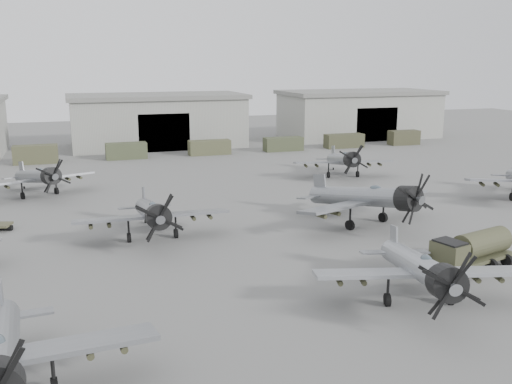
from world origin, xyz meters
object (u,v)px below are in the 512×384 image
aircraft_near_1 (422,269)px  aircraft_mid_2 (369,198)px  fuel_tanker (473,248)px  aircraft_far_0 (39,177)px  aircraft_far_1 (344,160)px  aircraft_mid_1 (152,213)px  aircraft_near_0 (0,355)px

aircraft_near_1 → aircraft_mid_2: bearing=86.4°
fuel_tanker → aircraft_far_0: bearing=117.9°
aircraft_far_0 → aircraft_far_1: (35.18, -0.83, 0.07)m
aircraft_mid_1 → aircraft_far_0: size_ratio=1.05×
aircraft_far_0 → aircraft_mid_1: bearing=-86.2°
aircraft_near_1 → aircraft_far_1: size_ratio=1.01×
aircraft_far_1 → fuel_tanker: bearing=-88.7°
aircraft_far_1 → aircraft_mid_1: bearing=-133.0°
aircraft_near_1 → aircraft_mid_2: 16.65m
aircraft_near_1 → aircraft_mid_2: (5.40, 15.75, 0.27)m
aircraft_near_0 → fuel_tanker: size_ratio=1.87×
aircraft_near_0 → aircraft_far_0: size_ratio=1.11×
aircraft_near_1 → aircraft_far_1: bearing=85.2°
aircraft_near_0 → aircraft_far_0: (0.02, 39.71, -0.20)m
aircraft_near_1 → aircraft_mid_1: 21.81m
aircraft_mid_1 → aircraft_far_1: aircraft_mid_1 is taller
fuel_tanker → aircraft_near_1: bearing=-163.2°
aircraft_mid_1 → aircraft_mid_2: (18.40, -1.77, 0.28)m
aircraft_near_1 → aircraft_far_0: aircraft_near_1 is taller
aircraft_far_0 → aircraft_far_1: size_ratio=0.95×
aircraft_near_1 → aircraft_mid_1: bearing=141.9°
aircraft_far_0 → fuel_tanker: bearing=-69.8°
aircraft_near_1 → aircraft_mid_1: (-13.00, 17.52, -0.01)m
aircraft_mid_1 → aircraft_mid_2: bearing=-4.7°
aircraft_far_0 → aircraft_far_1: aircraft_far_1 is taller
aircraft_far_1 → aircraft_near_1: bearing=-97.9°
aircraft_near_0 → aircraft_near_1: aircraft_near_0 is taller
aircraft_mid_2 → aircraft_near_0: bearing=-163.7°
aircraft_far_0 → aircraft_far_1: bearing=-23.3°
aircraft_mid_1 → aircraft_near_0: bearing=-113.0°
aircraft_mid_2 → aircraft_far_0: aircraft_mid_2 is taller
aircraft_mid_1 → aircraft_mid_2: aircraft_mid_2 is taller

